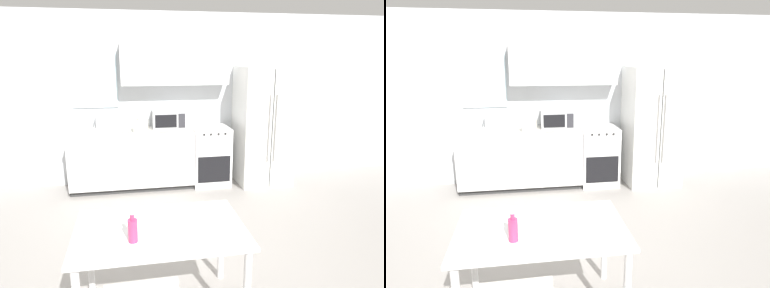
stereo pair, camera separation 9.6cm
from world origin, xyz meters
The scene contains 11 objects.
ground_plane centered at (0.00, 0.00, 0.00)m, with size 12.00×12.00×0.00m, color gray.
wall_back centered at (0.05, 2.39, 1.44)m, with size 12.00×0.38×2.70m.
kitchen_counter centered at (-0.30, 2.08, 0.47)m, with size 1.89×0.63×0.92m.
oven_range centered at (0.94, 2.08, 0.47)m, with size 0.59×0.64×0.94m.
refrigerator centered at (1.80, 2.01, 0.94)m, with size 0.82×0.79×1.88m.
kitchen_sink centered at (-0.82, 2.09, 0.94)m, with size 0.69×0.45×0.24m.
microwave centered at (0.30, 2.20, 1.06)m, with size 0.51×0.33×0.27m.
coffee_mug centered at (-0.38, 1.90, 0.97)m, with size 0.11×0.08×0.10m.
grocery_bag_0 centered at (-0.15, 1.96, 1.03)m, with size 0.22×0.20×0.26m.
dining_table centered at (-0.12, -0.76, 0.65)m, with size 1.28×0.83×0.75m.
drink_bottle centered at (-0.32, -0.92, 0.85)m, with size 0.07×0.07×0.23m.
Camera 2 is at (-0.21, -3.14, 2.01)m, focal length 32.00 mm.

